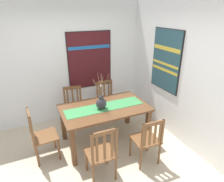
{
  "coord_description": "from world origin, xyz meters",
  "views": [
    {
      "loc": [
        -0.8,
        -2.46,
        2.46
      ],
      "look_at": [
        0.56,
        0.52,
        1.08
      ],
      "focal_mm": 31.22,
      "sensor_mm": 36.0,
      "label": 1
    }
  ],
  "objects": [
    {
      "name": "centerpiece_vase",
      "position": [
        0.34,
        0.52,
        0.89
      ],
      "size": [
        0.24,
        0.31,
        0.71
      ],
      "color": "#333338",
      "rests_on": "dining_table"
    },
    {
      "name": "painting_on_back_wall",
      "position": [
        0.58,
        1.79,
        1.37
      ],
      "size": [
        1.04,
        0.05,
        1.3
      ],
      "color": "black"
    },
    {
      "name": "chair_4",
      "position": [
        0.83,
        -0.29,
        0.46
      ],
      "size": [
        0.44,
        0.44,
        0.88
      ],
      "color": "brown",
      "rests_on": "ground_plane"
    },
    {
      "name": "chair_3",
      "position": [
        0.02,
        -0.3,
        0.48
      ],
      "size": [
        0.43,
        0.43,
        0.96
      ],
      "color": "brown",
      "rests_on": "ground_plane"
    },
    {
      "name": "dining_table",
      "position": [
        0.43,
        0.56,
        0.65
      ],
      "size": [
        1.63,
        0.96,
        0.76
      ],
      "color": "brown",
      "rests_on": "ground_plane"
    },
    {
      "name": "painting_on_side_wall",
      "position": [
        1.79,
        0.59,
        1.51
      ],
      "size": [
        0.05,
        0.83,
        1.24
      ],
      "color": "black"
    },
    {
      "name": "chair_1",
      "position": [
        0.82,
        1.39,
        0.47
      ],
      "size": [
        0.42,
        0.42,
        0.91
      ],
      "color": "brown",
      "rests_on": "ground_plane"
    },
    {
      "name": "ground_plane",
      "position": [
        0.0,
        0.0,
        -0.01
      ],
      "size": [
        6.4,
        6.4,
        0.03
      ],
      "primitive_type": "cube",
      "color": "beige"
    },
    {
      "name": "wall_back",
      "position": [
        0.0,
        1.86,
        1.35
      ],
      "size": [
        6.4,
        0.12,
        2.7
      ],
      "primitive_type": "cube",
      "color": "white",
      "rests_on": "ground_plane"
    },
    {
      "name": "chair_2",
      "position": [
        -0.77,
        0.56,
        0.49
      ],
      "size": [
        0.44,
        0.44,
        0.96
      ],
      "color": "brown",
      "rests_on": "ground_plane"
    },
    {
      "name": "table_runner",
      "position": [
        0.43,
        0.56,
        0.76
      ],
      "size": [
        1.5,
        0.36,
        0.01
      ],
      "primitive_type": "cube",
      "color": "#388447",
      "rests_on": "dining_table"
    },
    {
      "name": "chair_0",
      "position": [
        0.05,
        1.43,
        0.46
      ],
      "size": [
        0.44,
        0.44,
        0.88
      ],
      "color": "brown",
      "rests_on": "ground_plane"
    },
    {
      "name": "wall_side",
      "position": [
        1.86,
        0.0,
        1.35
      ],
      "size": [
        0.12,
        6.4,
        2.7
      ],
      "primitive_type": "cube",
      "color": "white",
      "rests_on": "ground_plane"
    }
  ]
}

